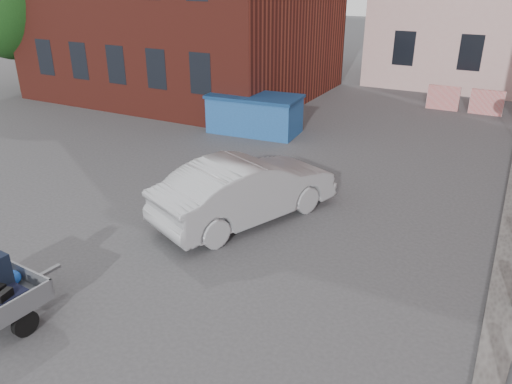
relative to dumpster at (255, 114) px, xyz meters
The scene contains 4 objects.
ground 8.93m from the dumpster, 70.42° to the right, with size 120.00×120.00×0.00m, color #38383A.
barriers 9.77m from the dumpster, 42.64° to the left, with size 4.70×0.18×1.00m.
dumpster is the anchor object (origin of this frame).
silver_car 6.92m from the dumpster, 63.44° to the right, with size 1.59×4.55×1.50m, color #999B9F.
Camera 1 is at (5.31, -7.08, 5.39)m, focal length 35.00 mm.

